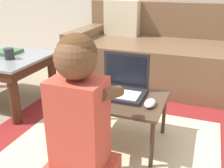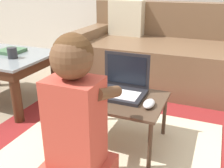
% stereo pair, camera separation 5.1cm
% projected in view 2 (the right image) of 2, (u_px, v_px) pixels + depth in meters
% --- Properties ---
extents(ground_plane, '(16.00, 16.00, 0.00)m').
position_uv_depth(ground_plane, '(97.00, 141.00, 1.66)').
color(ground_plane, gray).
extents(area_rug, '(1.69, 1.86, 0.01)m').
position_uv_depth(area_rug, '(104.00, 161.00, 1.47)').
color(area_rug, maroon).
rests_on(area_rug, ground_plane).
extents(couch, '(1.72, 0.90, 0.77)m').
position_uv_depth(couch, '(166.00, 55.00, 2.57)').
color(couch, brown).
rests_on(couch, ground_plane).
extents(coffee_table, '(0.81, 0.59, 0.41)m').
position_uv_depth(coffee_table, '(0.00, 62.00, 2.10)').
color(coffee_table, gray).
rests_on(coffee_table, ground_plane).
extents(laptop_desk, '(0.54, 0.41, 0.30)m').
position_uv_depth(laptop_desk, '(118.00, 102.00, 1.57)').
color(laptop_desk, '#4C3828').
rests_on(laptop_desk, ground_plane).
extents(laptop, '(0.29, 0.23, 0.24)m').
position_uv_depth(laptop, '(122.00, 88.00, 1.59)').
color(laptop, '#232328').
rests_on(laptop, laptop_desk).
extents(computer_mouse, '(0.06, 0.12, 0.03)m').
position_uv_depth(computer_mouse, '(149.00, 104.00, 1.44)').
color(computer_mouse, silver).
rests_on(computer_mouse, laptop_desk).
extents(person_seated, '(0.31, 0.37, 0.76)m').
position_uv_depth(person_seated, '(76.00, 124.00, 1.17)').
color(person_seated, '#CC4C3D').
rests_on(person_seated, ground_plane).
extents(cup_on_table, '(0.07, 0.07, 0.08)m').
position_uv_depth(cup_on_table, '(12.00, 53.00, 1.95)').
color(cup_on_table, '#2D2D33').
rests_on(cup_on_table, coffee_table).
extents(book_on_table, '(0.18, 0.18, 0.03)m').
position_uv_depth(book_on_table, '(11.00, 51.00, 2.11)').
color(book_on_table, '#47704C').
rests_on(book_on_table, coffee_table).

